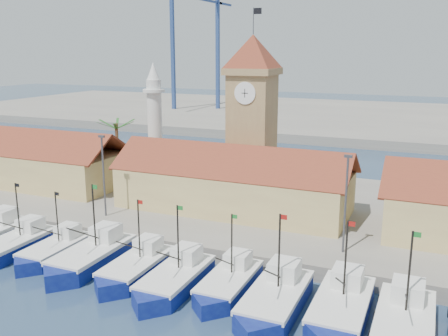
% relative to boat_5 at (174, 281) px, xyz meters
% --- Properties ---
extents(ground, '(400.00, 400.00, 0.00)m').
position_rel_boat_5_xyz_m(ground, '(-1.97, -2.06, -0.77)').
color(ground, navy).
rests_on(ground, ground).
extents(quay, '(140.00, 32.00, 1.50)m').
position_rel_boat_5_xyz_m(quay, '(-1.97, 21.94, -0.02)').
color(quay, gray).
rests_on(quay, ground).
extents(terminal, '(240.00, 80.00, 2.00)m').
position_rel_boat_5_xyz_m(terminal, '(-1.97, 107.94, 0.23)').
color(terminal, gray).
rests_on(terminal, ground).
extents(boat_1, '(3.51, 9.62, 7.28)m').
position_rel_boat_5_xyz_m(boat_1, '(-18.08, 0.66, -0.02)').
color(boat_1, navy).
rests_on(boat_1, ground).
extents(boat_2, '(3.26, 8.94, 6.76)m').
position_rel_boat_5_xyz_m(boat_2, '(-13.65, 1.17, -0.08)').
color(boat_2, navy).
rests_on(boat_2, ground).
extents(boat_3, '(3.88, 10.62, 8.03)m').
position_rel_boat_5_xyz_m(boat_3, '(-9.26, 0.98, 0.06)').
color(boat_3, navy).
rests_on(boat_3, ground).
extents(boat_4, '(3.48, 9.54, 7.22)m').
position_rel_boat_5_xyz_m(boat_4, '(-4.29, 0.80, -0.03)').
color(boat_4, navy).
rests_on(boat_4, ground).
extents(boat_5, '(3.62, 9.90, 7.49)m').
position_rel_boat_5_xyz_m(boat_5, '(0.00, 0.00, 0.00)').
color(boat_5, navy).
rests_on(boat_5, ground).
extents(boat_6, '(3.33, 9.14, 6.91)m').
position_rel_boat_5_xyz_m(boat_6, '(4.33, 1.25, -0.06)').
color(boat_6, navy).
rests_on(boat_6, ground).
extents(boat_7, '(3.85, 10.54, 7.97)m').
position_rel_boat_5_xyz_m(boat_7, '(8.74, -0.20, 0.05)').
color(boat_7, navy).
rests_on(boat_7, ground).
extents(boat_8, '(3.80, 10.41, 7.87)m').
position_rel_boat_5_xyz_m(boat_8, '(13.58, 0.55, 0.04)').
color(boat_8, navy).
rests_on(boat_8, ground).
extents(boat_9, '(3.85, 10.54, 7.97)m').
position_rel_boat_5_xyz_m(boat_9, '(18.01, -0.15, 0.05)').
color(boat_9, navy).
rests_on(boat_9, ground).
extents(hall_left, '(31.20, 10.13, 7.61)m').
position_rel_boat_5_xyz_m(hall_left, '(-33.97, 17.94, 3.21)').
color(hall_left, '#D5C075').
rests_on(hall_left, quay).
extents(hall_center, '(27.04, 10.13, 7.61)m').
position_rel_boat_5_xyz_m(hall_center, '(-1.97, 17.94, 3.21)').
color(hall_center, '#D5C075').
rests_on(hall_center, quay).
extents(clock_tower, '(5.80, 5.80, 22.70)m').
position_rel_boat_5_xyz_m(clock_tower, '(-1.97, 23.93, 11.19)').
color(clock_tower, '#A48854').
rests_on(clock_tower, quay).
extents(minaret, '(3.00, 3.00, 16.30)m').
position_rel_boat_5_xyz_m(minaret, '(-16.97, 25.94, 8.95)').
color(minaret, silver).
rests_on(minaret, quay).
extents(palm_tree, '(5.60, 5.03, 8.39)m').
position_rel_boat_5_xyz_m(palm_tree, '(-21.97, 23.94, 5.47)').
color(palm_tree, brown).
rests_on(palm_tree, quay).
extents(lamp_posts, '(80.70, 0.25, 9.03)m').
position_rel_boat_5_xyz_m(lamp_posts, '(-1.47, 9.94, 5.70)').
color(lamp_posts, '#3F3F44').
rests_on(lamp_posts, quay).
extents(crane_blue_far, '(1.00, 36.66, 44.39)m').
position_rel_boat_5_xyz_m(crane_blue_far, '(-54.74, 98.01, 26.19)').
color(crane_blue_far, navy).
rests_on(crane_blue_far, terminal).
extents(crane_blue_near, '(1.00, 33.98, 38.81)m').
position_rel_boat_5_xyz_m(crane_blue_near, '(-42.85, 104.24, 22.86)').
color(crane_blue_near, navy).
rests_on(crane_blue_near, terminal).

